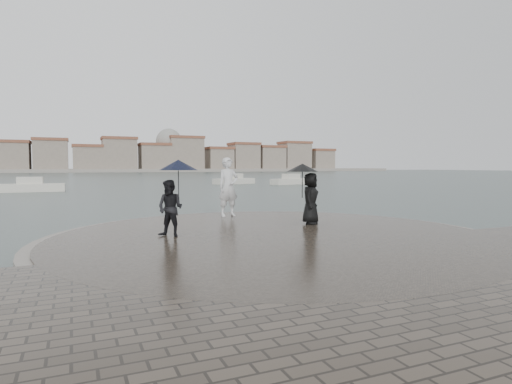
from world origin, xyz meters
name	(u,v)px	position (x,y,z in m)	size (l,w,h in m)	color
ground	(351,278)	(0.00, 0.00, 0.00)	(400.00, 400.00, 0.00)	#2B3835
kerb_ring	(275,241)	(0.00, 3.50, 0.16)	(12.50, 12.50, 0.32)	gray
quay_tip	(275,241)	(0.00, 3.50, 0.18)	(11.90, 11.90, 0.36)	#2D261E
statue	(228,187)	(0.25, 8.00, 1.45)	(0.80, 0.52, 2.19)	silver
visitor_left	(173,194)	(-2.62, 4.30, 1.48)	(1.23, 1.07, 2.04)	black
visitor_right	(308,190)	(1.89, 4.95, 1.47)	(1.23, 1.10, 1.95)	black
far_skyline	(69,157)	(-6.29, 160.71, 5.61)	(260.00, 20.00, 37.00)	gray
boats	(202,183)	(8.17, 39.09, 0.38)	(33.63, 10.79, 1.50)	beige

